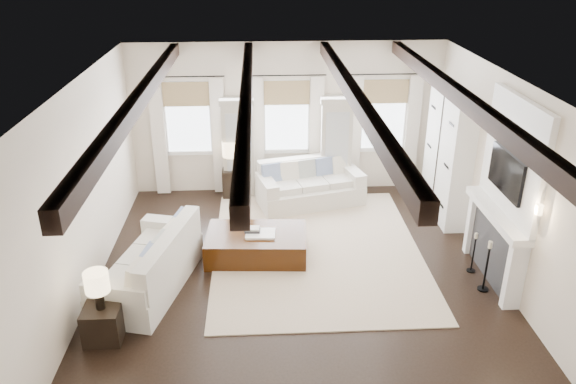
{
  "coord_description": "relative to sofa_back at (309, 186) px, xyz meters",
  "views": [
    {
      "loc": [
        -0.58,
        -7.61,
        5.08
      ],
      "look_at": [
        -0.12,
        1.02,
        1.15
      ],
      "focal_mm": 35.0,
      "sensor_mm": 36.0,
      "label": 1
    }
  ],
  "objects": [
    {
      "name": "sofa_left",
      "position": [
        -2.74,
        -3.02,
        0.02
      ],
      "size": [
        1.54,
        2.43,
        0.96
      ],
      "color": "silver",
      "rests_on": "ground"
    },
    {
      "name": "side_table_front",
      "position": [
        -3.21,
        -4.23,
        -0.12
      ],
      "size": [
        0.5,
        0.5,
        0.5
      ],
      "primitive_type": "cube",
      "color": "black",
      "rests_on": "ground"
    },
    {
      "name": "book_lower",
      "position": [
        -1.17,
        -2.13,
        0.14
      ],
      "size": [
        0.27,
        0.22,
        0.04
      ],
      "primitive_type": "cube",
      "rotation": [
        0.0,
        0.0,
        -0.06
      ],
      "color": "#262628",
      "rests_on": "tray"
    },
    {
      "name": "side_table_back",
      "position": [
        -1.61,
        0.4,
        -0.06
      ],
      "size": [
        0.41,
        0.41,
        0.61
      ],
      "primitive_type": "cube",
      "color": "black",
      "rests_on": "ground"
    },
    {
      "name": "room_shell",
      "position": [
        0.31,
        -2.12,
        1.52
      ],
      "size": [
        6.54,
        7.54,
        3.22
      ],
      "color": "#EFE0CB",
      "rests_on": "ground"
    },
    {
      "name": "ground",
      "position": [
        -0.43,
        -3.02,
        -0.37
      ],
      "size": [
        7.5,
        7.5,
        0.0
      ],
      "primitive_type": "plane",
      "color": "black",
      "rests_on": "ground"
    },
    {
      "name": "candlestick_far",
      "position": [
        2.47,
        -2.82,
        -0.07
      ],
      "size": [
        0.15,
        0.15,
        0.72
      ],
      "color": "black",
      "rests_on": "ground"
    },
    {
      "name": "tray",
      "position": [
        -1.03,
        -2.2,
        0.1
      ],
      "size": [
        0.52,
        0.41,
        0.04
      ],
      "primitive_type": "cube",
      "rotation": [
        0.0,
        0.0,
        -0.06
      ],
      "color": "white",
      "rests_on": "ottoman"
    },
    {
      "name": "lamp_back",
      "position": [
        -1.61,
        0.4,
        0.67
      ],
      "size": [
        0.37,
        0.37,
        0.63
      ],
      "color": "black",
      "rests_on": "side_table_back"
    },
    {
      "name": "candlestick_near",
      "position": [
        2.47,
        -3.36,
        -0.01
      ],
      "size": [
        0.18,
        0.18,
        0.87
      ],
      "color": "black",
      "rests_on": "ground"
    },
    {
      "name": "book_upper",
      "position": [
        -1.16,
        -2.13,
        0.17
      ],
      "size": [
        0.23,
        0.18,
        0.03
      ],
      "primitive_type": "cube",
      "rotation": [
        0.0,
        0.0,
        -0.06
      ],
      "color": "beige",
      "rests_on": "book_lower"
    },
    {
      "name": "ottoman",
      "position": [
        -1.11,
        -2.14,
        -0.14
      ],
      "size": [
        1.77,
        1.17,
        0.45
      ],
      "primitive_type": "cube",
      "rotation": [
        0.0,
        0.0,
        -0.06
      ],
      "color": "black",
      "rests_on": "ground"
    },
    {
      "name": "sofa_back",
      "position": [
        0.0,
        0.0,
        0.0
      ],
      "size": [
        2.3,
        1.47,
        0.91
      ],
      "color": "silver",
      "rests_on": "ground"
    },
    {
      "name": "area_rug",
      "position": [
        -0.04,
        -1.99,
        -0.36
      ],
      "size": [
        3.62,
        4.6,
        0.02
      ],
      "primitive_type": "cube",
      "color": "#C5B198",
      "rests_on": "ground"
    },
    {
      "name": "lamp_front",
      "position": [
        -3.21,
        -4.23,
        0.52
      ],
      "size": [
        0.33,
        0.33,
        0.57
      ],
      "color": "black",
      "rests_on": "side_table_front"
    }
  ]
}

